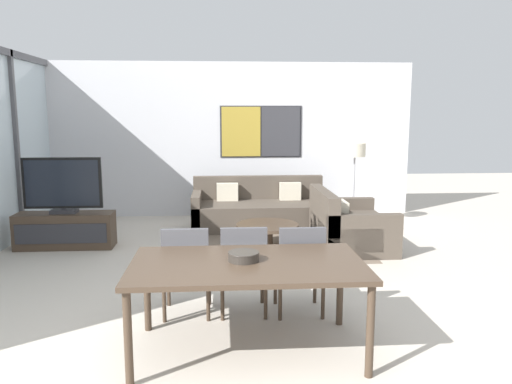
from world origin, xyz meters
TOP-DOWN VIEW (x-y plane):
  - wall_back at (0.03, 6.14)m, footprint 7.09×0.09m
  - area_rug at (0.66, 3.74)m, footprint 2.80×1.64m
  - tv_console at (-2.19, 3.99)m, footprint 1.35×0.42m
  - television at (-2.19, 3.99)m, footprint 1.08×0.20m
  - sofa_main at (0.66, 5.13)m, footprint 2.23×0.98m
  - sofa_side at (1.79, 3.75)m, footprint 0.98×1.38m
  - coffee_table at (0.66, 3.74)m, footprint 0.88×0.88m
  - dining_table at (0.22, 0.70)m, footprint 1.83×1.03m
  - dining_chair_left at (-0.31, 1.45)m, footprint 0.46×0.46m
  - dining_chair_centre at (0.22, 1.45)m, footprint 0.46×0.46m
  - dining_chair_right at (0.75, 1.41)m, footprint 0.46×0.46m
  - fruit_bowl at (0.19, 0.74)m, footprint 0.25×0.25m
  - floor_lamp at (2.21, 4.95)m, footprint 0.35×0.35m

SIDE VIEW (x-z plane):
  - area_rug at x=0.66m, z-range 0.00..0.01m
  - tv_console at x=-2.19m, z-range 0.00..0.50m
  - coffee_table at x=0.66m, z-range 0.09..0.44m
  - sofa_main at x=0.66m, z-range -0.14..0.68m
  - sofa_side at x=1.79m, z-range -0.14..0.68m
  - dining_chair_left at x=-0.31m, z-range 0.07..0.95m
  - dining_chair_centre at x=0.22m, z-range 0.07..0.95m
  - dining_chair_right at x=0.75m, z-range 0.07..0.95m
  - dining_table at x=0.22m, z-range 0.31..1.05m
  - fruit_bowl at x=0.19m, z-range 0.75..0.82m
  - television at x=-2.19m, z-range 0.50..1.28m
  - floor_lamp at x=2.21m, z-range 0.49..1.89m
  - wall_back at x=0.03m, z-range 0.01..2.81m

